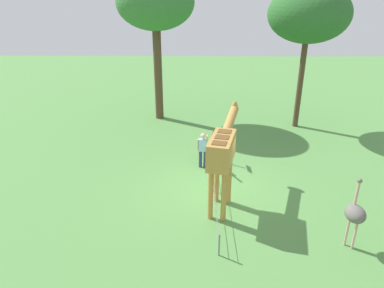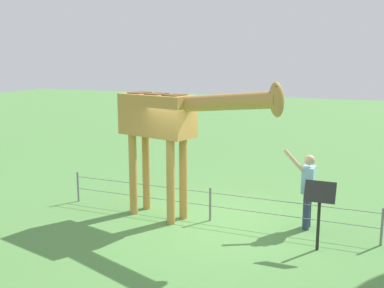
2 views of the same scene
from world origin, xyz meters
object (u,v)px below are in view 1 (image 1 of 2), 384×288
Objects in this scene: tree_east at (309,15)px; info_sign at (227,144)px; visitor at (203,148)px; tree_northeast at (155,4)px; ostrich at (355,214)px; giraffe at (223,150)px.

info_sign is (-4.70, 4.27, -4.98)m from tree_east.
tree_east is (5.08, -5.31, 5.03)m from visitor.
tree_northeast is (1.33, 7.79, 0.45)m from tree_east.
tree_northeast is at bearing 30.32° from ostrich.
info_sign is at bearing -7.73° from giraffe.
giraffe is 0.49× the size of tree_northeast.
tree_east is at bearing -99.68° from tree_northeast.
tree_east is at bearing -5.91° from ostrich.
tree_east is at bearing -42.26° from info_sign.
tree_northeast is 6.01× the size of info_sign.
tree_east reaches higher than info_sign.
ostrich is (-2.21, -3.66, -0.99)m from giraffe.
ostrich is 14.33m from tree_northeast.
ostrich is at bearing -149.68° from tree_northeast.
giraffe is at bearing 149.40° from tree_east.
tree_northeast is (11.52, 6.74, 5.21)m from ostrich.
ostrich reaches higher than info_sign.
visitor is 1.29× the size of info_sign.
visitor is 8.91m from tree_east.
info_sign is at bearing -149.75° from tree_northeast.
tree_east is 0.93× the size of tree_northeast.
tree_east is at bearing -46.25° from visitor.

